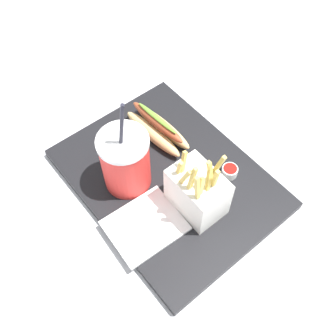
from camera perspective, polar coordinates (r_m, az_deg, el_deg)
name	(u,v)px	position (r m, az deg, el deg)	size (l,w,h in m)	color
ground_plane	(168,183)	(0.85, 0.00, -2.25)	(2.40, 2.40, 0.02)	silver
food_tray	(168,178)	(0.83, 0.00, -1.53)	(0.45, 0.34, 0.02)	black
soda_cup	(126,161)	(0.77, -6.17, 0.97)	(0.10, 0.10, 0.23)	red
fries_basket	(197,192)	(0.75, 4.17, -3.54)	(0.11, 0.08, 0.17)	white
hot_dog_1	(157,128)	(0.87, -1.54, 5.80)	(0.17, 0.07, 0.06)	#DBB775
ketchup_cup_1	(230,171)	(0.83, 8.92, -0.43)	(0.03, 0.03, 0.02)	white
napkin_stack	(145,225)	(0.77, -3.35, -8.31)	(0.12, 0.14, 0.01)	white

